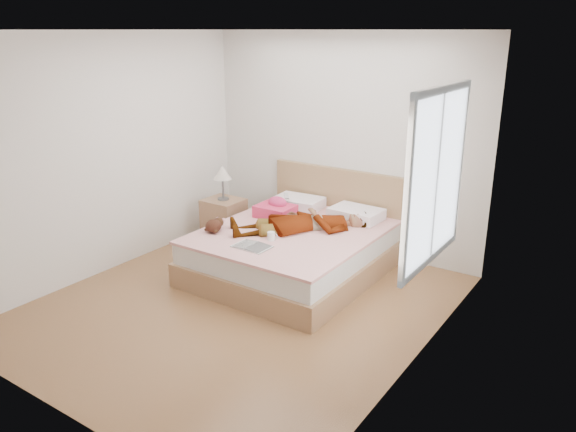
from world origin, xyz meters
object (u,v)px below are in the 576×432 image
Objects in this scene: coffee_mug at (271,236)px; towel at (276,209)px; phone at (286,196)px; plush_toy at (214,225)px; bed at (297,247)px; woman at (303,219)px; nightstand at (224,217)px; magazine at (252,246)px.

towel is at bearing 121.92° from coffee_mug.
plush_toy is at bearing -147.91° from phone.
phone is 0.05× the size of bed.
woman is 13.27× the size of coffee_mug.
plush_toy is at bearing -168.24° from coffee_mug.
nightstand reaches higher than woman.
phone is 0.86× the size of coffee_mug.
coffee_mug is at bearing 11.76° from plush_toy.
woman is 4.24× the size of magazine.
nightstand is at bearing 140.91° from magazine.
woman is 0.35m from bed.
towel is at bearing 155.65° from bed.
bed is 0.78m from magazine.
woman is 3.66× the size of towel.
nightstand is at bearing 150.65° from coffee_mug.
nightstand is (-1.27, 0.23, 0.06)m from bed.
phone reaches higher than plush_toy.
woman is 0.77× the size of bed.
towel is 0.88m from nightstand.
bed is (0.44, -0.42, -0.43)m from phone.
coffee_mug is 0.45× the size of plush_toy.
nightstand is (-1.20, 0.97, -0.19)m from magazine.
nightstand reaches higher than coffee_mug.
phone reaches higher than magazine.
bed is 4.75× the size of towel.
coffee_mug is 0.68m from plush_toy.
woman is at bearing -8.90° from nightstand.
towel is (-0.43, 0.19, 0.33)m from bed.
towel reaches higher than magazine.
woman is 0.98m from plush_toy.
woman reaches higher than coffee_mug.
bed is at bearing -24.35° from towel.
magazine is (-0.07, -0.74, 0.24)m from bed.
woman is 1.38m from nightstand.
bed reaches higher than magazine.
bed is at bearing 84.91° from magazine.
phone is 1.07m from plush_toy.
plush_toy is at bearing -94.27° from woman.
magazine is 1.56m from nightstand.
coffee_mug is at bearing -53.84° from woman.
phone is at bearing 13.01° from nightstand.
bed is 0.96m from plush_toy.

